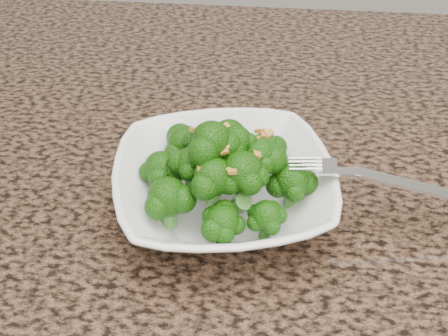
# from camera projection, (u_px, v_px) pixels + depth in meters

# --- Properties ---
(granite_counter) EXTENTS (1.64, 1.04, 0.03)m
(granite_counter) POSITION_uv_depth(u_px,v_px,m) (305.00, 234.00, 0.55)
(granite_counter) COLOR brown
(granite_counter) RESTS_ON cabinet
(bowl) EXTENTS (0.25, 0.25, 0.05)m
(bowl) POSITION_uv_depth(u_px,v_px,m) (224.00, 187.00, 0.54)
(bowl) COLOR white
(bowl) RESTS_ON granite_counter
(broccoli_pile) EXTENTS (0.18, 0.18, 0.07)m
(broccoli_pile) POSITION_uv_depth(u_px,v_px,m) (224.00, 139.00, 0.51)
(broccoli_pile) COLOR #1B580A
(broccoli_pile) RESTS_ON bowl
(garlic_topping) EXTENTS (0.11, 0.11, 0.01)m
(garlic_topping) POSITION_uv_depth(u_px,v_px,m) (224.00, 105.00, 0.49)
(garlic_topping) COLOR gold
(garlic_topping) RESTS_ON broccoli_pile
(fork) EXTENTS (0.19, 0.03, 0.01)m
(fork) POSITION_uv_depth(u_px,v_px,m) (352.00, 172.00, 0.51)
(fork) COLOR silver
(fork) RESTS_ON bowl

